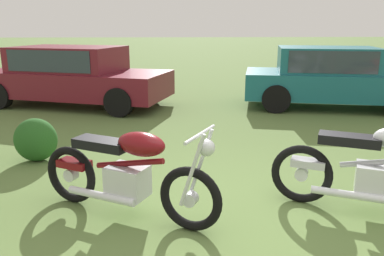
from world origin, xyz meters
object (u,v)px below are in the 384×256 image
(motorcycle_silver, at_px, (378,171))
(shrub_low, at_px, (36,140))
(car_teal, at_px, (329,74))
(motorcycle_maroon, at_px, (127,173))
(car_burgundy, at_px, (73,73))

(motorcycle_silver, bearing_deg, shrub_low, -179.62)
(motorcycle_silver, relative_size, car_teal, 0.45)
(motorcycle_silver, bearing_deg, motorcycle_maroon, -157.26)
(car_teal, relative_size, shrub_low, 6.76)
(car_burgundy, relative_size, car_teal, 1.13)
(car_burgundy, xyz_separation_m, shrub_low, (0.39, -4.07, -0.48))
(car_burgundy, height_order, shrub_low, car_burgundy)
(motorcycle_silver, distance_m, shrub_low, 4.50)
(motorcycle_maroon, xyz_separation_m, car_teal, (4.23, 5.21, 0.32))
(motorcycle_silver, bearing_deg, car_burgundy, 152.19)
(car_burgundy, bearing_deg, motorcycle_maroon, -53.17)
(car_teal, bearing_deg, motorcycle_silver, -94.39)
(car_teal, distance_m, shrub_low, 6.71)
(motorcycle_maroon, distance_m, shrub_low, 2.34)
(motorcycle_maroon, relative_size, motorcycle_silver, 0.98)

